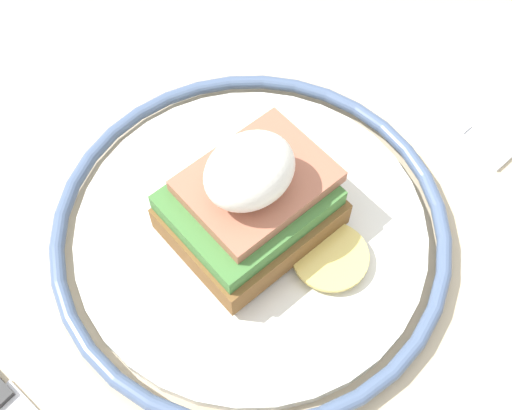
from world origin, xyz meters
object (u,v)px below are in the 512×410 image
plate (256,226)px  sandwich (256,197)px  fork (434,107)px  knife (1,396)px

plate → sandwich: size_ratio=2.27×
fork → knife: knife is taller
plate → fork: bearing=177.0°
fork → sandwich: bearing=-3.0°
sandwich → knife: 0.19m
sandwich → fork: (-0.17, 0.01, -0.04)m
plate → fork: 0.17m
plate → knife: 0.19m
plate → knife: (0.18, -0.01, -0.01)m
plate → fork: size_ratio=1.73×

